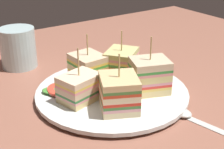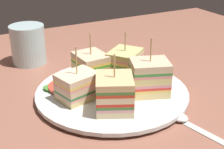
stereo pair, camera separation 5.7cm
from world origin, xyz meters
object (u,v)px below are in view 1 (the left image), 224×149
Objects in this scene: sandwich_wedge_3 at (149,76)px; plate at (112,92)px; sandwich_wedge_0 at (88,67)px; sandwich_wedge_2 at (119,93)px; spoon at (193,118)px; sandwich_wedge_4 at (121,63)px; drinking_glass at (19,51)px; sandwich_wedge_1 at (80,88)px; chip_pile at (110,89)px.

plate is at bearing -16.46° from sandwich_wedge_3.
sandwich_wedge_2 is at bearing -11.41° from sandwich_wedge_0.
sandwich_wedge_2 is 0.60× the size of spoon.
sandwich_wedge_3 is 0.65× the size of spoon.
sandwich_wedge_3 is 7.97cm from sandwich_wedge_4.
drinking_glass is (13.55, -18.33, -0.20)cm from sandwich_wedge_4.
sandwich_wedge_3 is (-7.77, -1.95, 0.20)cm from sandwich_wedge_2.
sandwich_wedge_1 is 0.99× the size of sandwich_wedge_2.
chip_pile reaches higher than spoon.
sandwich_wedge_1 is at bearing 95.64° from drinking_glass.
sandwich_wedge_1 reaches higher than plate.
chip_pile reaches higher than plate.
sandwich_wedge_4 reaches higher than chip_pile.
sandwich_wedge_1 is 5.53cm from chip_pile.
sandwich_wedge_0 is 0.89× the size of sandwich_wedge_3.
spoon is 1.81× the size of drinking_glass.
sandwich_wedge_4 is 1.06× the size of drinking_glass.
sandwich_wedge_3 is at bearing -32.13° from sandwich_wedge_1.
sandwich_wedge_3 reaches higher than sandwich_wedge_0.
sandwich_wedge_4 is 18.08cm from spoon.
spoon is at bearing 115.67° from sandwich_wedge_3.
plate is 3.04× the size of sandwich_wedge_0.
spoon is (-7.02, 19.94, -3.24)cm from sandwich_wedge_0.
sandwich_wedge_4 reaches higher than sandwich_wedge_0.
plate is at bearing -137.40° from chip_pile.
chip_pile is at bearing 7.30° from sandwich_wedge_2.
sandwich_wedge_2 is 5.39cm from chip_pile.
sandwich_wedge_3 is (-5.10, 3.86, 3.41)cm from plate.
sandwich_wedge_2 is 1.03× the size of sandwich_wedge_4.
sandwich_wedge_1 is 1.19× the size of chip_pile.
spoon is (-5.95, 13.64, -0.35)cm from plate.
sandwich_wedge_2 reaches higher than sandwich_wedge_1.
sandwich_wedge_2 is at bearing -70.93° from sandwich_wedge_1.
sandwich_wedge_2 is at bearing 16.11° from sandwich_wedge_4.
sandwich_wedge_3 is 1.30× the size of chip_pile.
sandwich_wedge_0 reaches higher than plate.
sandwich_wedge_4 is (-4.92, -4.09, 3.05)cm from plate.
sandwich_wedge_2 is 12.18cm from spoon.
sandwich_wedge_3 is at bearing -50.25° from sandwich_wedge_2.
sandwich_wedge_2 is at bearing 34.78° from sandwich_wedge_3.
sandwich_wedge_2 is at bearing 71.65° from chip_pile.
sandwich_wedge_4 is at bearing -68.03° from sandwich_wedge_3.
spoon is at bearing 112.02° from drinking_glass.
drinking_glass is (8.63, -22.43, 2.85)cm from plate.
sandwich_wedge_4 is (-5.98, 2.21, 0.16)cm from sandwich_wedge_0.
sandwich_wedge_2 is 28.86cm from drinking_glass.
plate is 2.99× the size of sandwich_wedge_4.
sandwich_wedge_4 is at bearing 6.34° from sandwich_wedge_1.
spoon is at bearing 56.90° from sandwich_wedge_4.
sandwich_wedge_1 reaches higher than drinking_glass.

